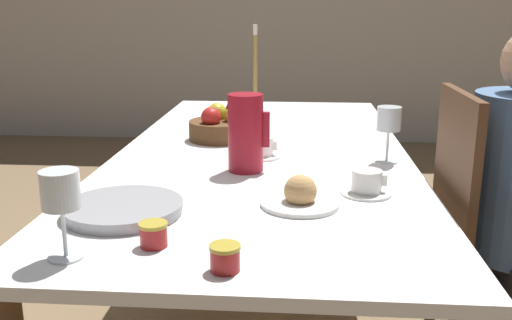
# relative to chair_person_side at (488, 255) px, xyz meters

# --- Properties ---
(dining_table) EXTENTS (1.03, 2.16, 0.72)m
(dining_table) POSITION_rel_chair_person_side_xyz_m (-0.69, 0.41, 0.13)
(dining_table) COLOR white
(dining_table) RESTS_ON ground_plane
(chair_person_side) EXTENTS (0.42, 0.42, 1.00)m
(chair_person_side) POSITION_rel_chair_person_side_xyz_m (0.00, 0.00, 0.00)
(chair_person_side) COLOR #51331E
(chair_person_side) RESTS_ON ground_plane
(red_pitcher) EXTENTS (0.14, 0.11, 0.24)m
(red_pitcher) POSITION_rel_chair_person_side_xyz_m (-0.73, 0.14, 0.33)
(red_pitcher) COLOR #A31423
(red_pitcher) RESTS_ON dining_table
(wine_glass_water) EXTENTS (0.08, 0.08, 0.19)m
(wine_glass_water) POSITION_rel_chair_person_side_xyz_m (-0.27, 0.27, 0.34)
(wine_glass_water) COLOR white
(wine_glass_water) RESTS_ON dining_table
(wine_glass_juice) EXTENTS (0.08, 0.08, 0.19)m
(wine_glass_juice) POSITION_rel_chair_person_side_xyz_m (-1.04, -0.54, 0.34)
(wine_glass_juice) COLOR white
(wine_glass_juice) RESTS_ON dining_table
(teacup_near_person) EXTENTS (0.14, 0.14, 0.07)m
(teacup_near_person) POSITION_rel_chair_person_side_xyz_m (-0.37, -0.07, 0.23)
(teacup_near_person) COLOR white
(teacup_near_person) RESTS_ON dining_table
(teacup_across) EXTENTS (0.14, 0.14, 0.07)m
(teacup_across) POSITION_rel_chair_person_side_xyz_m (-0.69, 0.31, 0.23)
(teacup_across) COLOR white
(teacup_across) RESTS_ON dining_table
(serving_tray) EXTENTS (0.30, 0.30, 0.03)m
(serving_tray) POSITION_rel_chair_person_side_xyz_m (-1.00, -0.28, 0.22)
(serving_tray) COLOR #9E9EA3
(serving_tray) RESTS_ON dining_table
(bread_plate) EXTENTS (0.21, 0.21, 0.09)m
(bread_plate) POSITION_rel_chair_person_side_xyz_m (-0.56, -0.18, 0.23)
(bread_plate) COLOR white
(bread_plate) RESTS_ON dining_table
(jam_jar_amber) EXTENTS (0.06, 0.06, 0.05)m
(jam_jar_amber) POSITION_rel_chair_person_side_xyz_m (-0.70, -0.57, 0.23)
(jam_jar_amber) COLOR #A81E1E
(jam_jar_amber) RESTS_ON dining_table
(jam_jar_red) EXTENTS (0.06, 0.06, 0.05)m
(jam_jar_red) POSITION_rel_chair_person_side_xyz_m (-0.87, -0.47, 0.23)
(jam_jar_red) COLOR #A81E1E
(jam_jar_red) RESTS_ON dining_table
(fruit_bowl) EXTENTS (0.24, 0.24, 0.14)m
(fruit_bowl) POSITION_rel_chair_person_side_xyz_m (-0.87, 0.56, 0.26)
(fruit_bowl) COLOR brown
(fruit_bowl) RESTS_ON dining_table
(candlestick_tall) EXTENTS (0.06, 0.06, 0.42)m
(candlestick_tall) POSITION_rel_chair_person_side_xyz_m (-0.79, 1.24, 0.38)
(candlestick_tall) COLOR olive
(candlestick_tall) RESTS_ON dining_table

